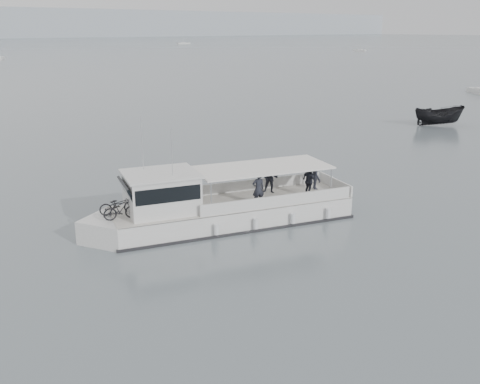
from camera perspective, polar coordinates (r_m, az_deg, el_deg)
ground at (r=26.05m, az=-3.67°, el=-4.97°), size 1400.00×1400.00×0.00m
tour_boat at (r=27.28m, az=-3.23°, el=-1.74°), size 14.08×6.92×5.94m
dark_motorboat at (r=59.75m, az=20.47°, el=7.63°), size 5.49×4.60×2.04m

